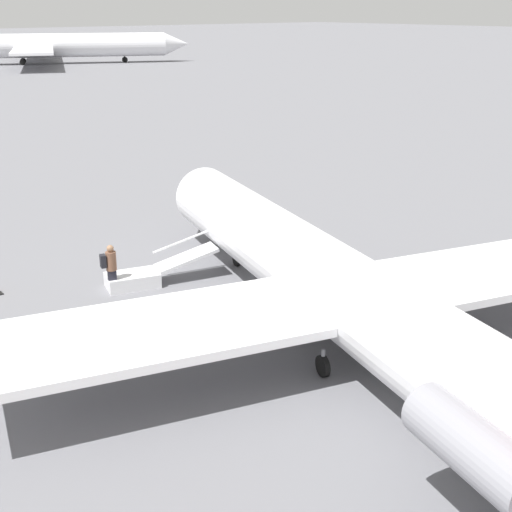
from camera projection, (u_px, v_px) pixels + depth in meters
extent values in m
plane|color=slate|center=(321.00, 337.00, 21.21)|extent=(600.00, 600.00, 0.00)
cylinder|color=white|center=(323.00, 279.00, 20.59)|extent=(20.53, 8.33, 2.41)
cone|color=white|center=(194.00, 189.00, 30.70)|extent=(3.22, 3.03, 2.36)
cube|color=white|center=(146.00, 332.00, 17.67)|extent=(6.22, 9.45, 0.24)
cube|color=white|center=(499.00, 270.00, 21.84)|extent=(6.22, 9.45, 0.24)
cylinder|color=gray|center=(475.00, 448.00, 12.43)|extent=(3.08, 1.88, 1.08)
cylinder|color=black|center=(237.00, 258.00, 26.94)|extent=(0.61, 0.32, 0.60)
cylinder|color=gray|center=(237.00, 249.00, 26.81)|extent=(0.11, 0.11, 0.19)
cylinder|color=black|center=(323.00, 366.00, 18.91)|extent=(0.61, 0.32, 0.60)
cylinder|color=gray|center=(323.00, 353.00, 18.78)|extent=(0.11, 0.11, 0.19)
cylinder|color=black|center=(392.00, 351.00, 19.73)|extent=(0.61, 0.32, 0.60)
cylinder|color=gray|center=(393.00, 338.00, 19.60)|extent=(0.11, 0.11, 0.19)
cylinder|color=silver|center=(46.00, 46.00, 118.90)|extent=(20.27, 37.57, 3.86)
cone|color=silver|center=(176.00, 44.00, 124.37)|extent=(5.22, 5.45, 3.78)
cube|color=silver|center=(35.00, 44.00, 127.83)|extent=(17.71, 12.64, 0.39)
cube|color=silver|center=(33.00, 51.00, 109.17)|extent=(17.71, 12.64, 0.39)
cylinder|color=black|center=(125.00, 60.00, 122.95)|extent=(0.62, 0.97, 0.96)
cylinder|color=#2D2D33|center=(125.00, 56.00, 122.74)|extent=(0.17, 0.17, 0.30)
cylinder|color=black|center=(23.00, 61.00, 120.32)|extent=(0.62, 0.97, 0.96)
cylinder|color=#2D2D33|center=(23.00, 57.00, 120.12)|extent=(0.17, 0.17, 0.30)
cylinder|color=black|center=(23.00, 62.00, 117.16)|extent=(0.62, 0.97, 0.96)
cylinder|color=#2D2D33|center=(22.00, 58.00, 116.96)|extent=(0.17, 0.17, 0.30)
cube|color=silver|center=(132.00, 280.00, 24.95)|extent=(1.58, 2.04, 0.50)
cube|color=silver|center=(186.00, 258.00, 25.52)|extent=(1.51, 2.40, 0.70)
cube|color=silver|center=(182.00, 241.00, 25.74)|extent=(0.70, 2.14, 0.64)
cube|color=#23232D|center=(113.00, 282.00, 24.35)|extent=(0.27, 0.33, 0.85)
cylinder|color=brown|center=(111.00, 261.00, 24.10)|extent=(0.36, 0.36, 0.65)
sphere|color=#936B4C|center=(110.00, 248.00, 23.95)|extent=(0.24, 0.24, 0.24)
cube|color=black|center=(103.00, 261.00, 23.99)|extent=(0.32, 0.25, 0.44)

